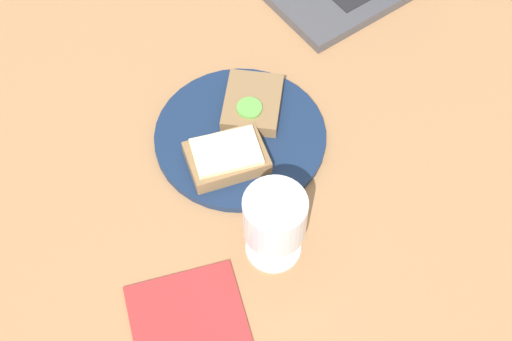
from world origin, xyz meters
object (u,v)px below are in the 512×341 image
sandwich_with_cheese (227,157)px  napkin (188,321)px  plate (240,136)px  wine_glass (275,220)px  sandwich_with_cucumber (252,103)px

sandwich_with_cheese → napkin: sandwich_with_cheese is taller
plate → sandwich_with_cheese: (2.81, -4.18, 1.95)cm
plate → sandwich_with_cheese: sandwich_with_cheese is taller
plate → napkin: (18.19, -20.58, -0.36)cm
sandwich_with_cheese → wine_glass: bearing=-9.7°
sandwich_with_cucumber → wine_glass: (19.12, -10.60, 5.34)cm
wine_glass → sandwich_with_cucumber: bearing=151.0°
sandwich_with_cucumber → sandwich_with_cheese: size_ratio=1.04×
sandwich_with_cucumber → sandwich_with_cheese: bearing=-56.2°
plate → napkin: plate is taller
sandwich_with_cucumber → napkin: bearing=-49.7°
napkin → sandwich_with_cheese: bearing=133.2°
sandwich_with_cheese → plate: bearing=123.9°
plate → sandwich_with_cheese: 5.40cm
plate → sandwich_with_cucumber: size_ratio=1.90×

